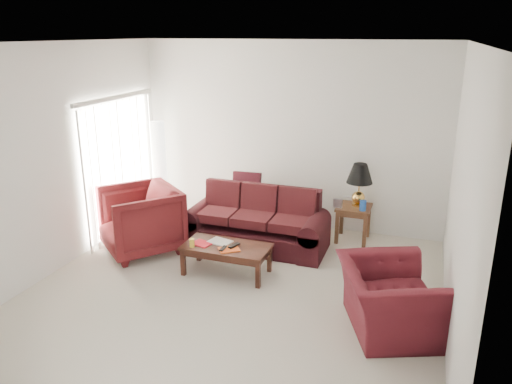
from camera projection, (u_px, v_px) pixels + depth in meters
floor at (234, 291)px, 6.27m from camera, size 5.00×5.00×0.00m
blinds at (121, 166)px, 7.87m from camera, size 0.10×2.00×2.16m
sofa at (255, 219)px, 7.45m from camera, size 2.13×0.92×0.87m
throw_pillow at (247, 186)px, 8.13m from camera, size 0.47×0.25×0.47m
end_table at (353, 223)px, 7.72m from camera, size 0.53×0.53×0.56m
table_lamp at (359, 185)px, 7.57m from camera, size 0.47×0.47×0.66m
clock at (338, 203)px, 7.57m from camera, size 0.14×0.07×0.14m
blue_canister at (363, 206)px, 7.44m from camera, size 0.11×0.11×0.15m
picture_frame at (348, 197)px, 7.79m from camera, size 0.17×0.20×0.06m
floor_lamp at (160, 170)px, 8.51m from camera, size 0.35×0.35×1.71m
armchair_left at (140, 220)px, 7.28m from camera, size 1.49×1.49×0.97m
armchair_right at (389, 299)px, 5.37m from camera, size 1.33×1.41×0.73m
coffee_table at (227, 259)px, 6.67m from camera, size 1.28×0.97×0.40m
magazine_red at (202, 243)px, 6.67m from camera, size 0.30×0.25×0.01m
magazine_white at (220, 242)px, 6.72m from camera, size 0.34×0.29×0.02m
magazine_orange at (229, 249)px, 6.49m from camera, size 0.33×0.31×0.02m
remote_a at (223, 248)px, 6.47m from camera, size 0.05×0.16×0.02m
remote_b at (234, 245)px, 6.55m from camera, size 0.11×0.20×0.02m
yellow_glass at (192, 243)px, 6.56m from camera, size 0.09×0.09×0.11m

